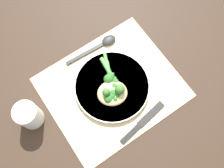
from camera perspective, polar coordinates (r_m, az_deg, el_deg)
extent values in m
plane|color=#332319|center=(0.84, 0.00, -0.72)|extent=(3.00, 3.00, 0.00)
cube|color=#C6B289|center=(0.84, 0.00, -0.68)|extent=(0.41, 0.35, 0.00)
cylinder|color=silver|center=(0.83, 0.00, -0.49)|extent=(0.23, 0.23, 0.01)
cylinder|color=beige|center=(0.82, 0.00, -0.40)|extent=(0.24, 0.24, 0.01)
ellipsoid|color=tan|center=(0.80, 0.08, -2.00)|extent=(0.12, 0.11, 0.03)
sphere|color=#3D702D|center=(0.78, -1.28, -1.76)|extent=(0.02, 0.02, 0.02)
sphere|color=#3D702D|center=(0.78, 1.73, -1.14)|extent=(0.03, 0.03, 0.03)
cylinder|color=#51A847|center=(0.81, 0.02, -0.27)|extent=(0.06, 0.07, 0.01)
sphere|color=#2D6B28|center=(0.79, -0.05, -2.74)|extent=(0.03, 0.03, 0.03)
sphere|color=#2D6B28|center=(0.79, -0.79, -3.27)|extent=(0.03, 0.03, 0.03)
sphere|color=#2D6B28|center=(0.79, 0.65, -3.35)|extent=(0.03, 0.03, 0.03)
cylinder|color=#51A847|center=(0.82, -0.39, 1.40)|extent=(0.06, 0.11, 0.01)
sphere|color=#2D6B28|center=(0.80, 0.35, -2.15)|extent=(0.03, 0.03, 0.03)
sphere|color=#2D6B28|center=(0.80, -0.25, -2.90)|extent=(0.02, 0.02, 0.02)
sphere|color=#2D6B28|center=(0.80, 1.17, -2.59)|extent=(0.03, 0.03, 0.03)
cylinder|color=#51A847|center=(0.83, -0.75, 2.88)|extent=(0.02, 0.10, 0.01)
sphere|color=#2D6B28|center=(0.81, 0.92, 0.12)|extent=(0.02, 0.02, 0.02)
sphere|color=#2D6B28|center=(0.81, 0.57, -0.63)|extent=(0.03, 0.03, 0.03)
cylinder|color=#51A847|center=(0.84, -1.02, 3.98)|extent=(0.04, 0.08, 0.01)
sphere|color=#2D6B28|center=(0.81, -0.42, 1.49)|extent=(0.03, 0.03, 0.03)
sphere|color=#2D6B28|center=(0.81, -0.99, 0.87)|extent=(0.03, 0.03, 0.03)
sphere|color=#2D6B28|center=(0.82, 0.39, 1.02)|extent=(0.02, 0.02, 0.02)
cube|color=black|center=(0.82, 8.44, -6.49)|extent=(0.10, 0.04, 0.00)
cube|color=black|center=(0.80, 4.05, -10.75)|extent=(0.07, 0.03, 0.01)
cube|color=black|center=(0.88, -5.93, 6.57)|extent=(0.14, 0.02, 0.00)
ellipsoid|color=black|center=(0.89, -0.72, 9.53)|extent=(0.05, 0.04, 0.01)
cylinder|color=white|center=(0.80, -17.65, -6.49)|extent=(0.07, 0.07, 0.09)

